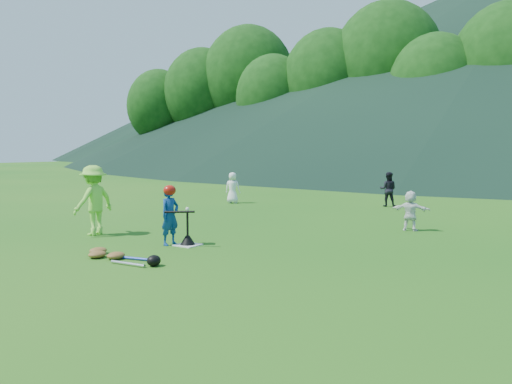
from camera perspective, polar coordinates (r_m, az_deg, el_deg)
ground at (r=10.20m, az=-7.81°, el=-6.07°), size 120.00×120.00×0.00m
home_plate at (r=10.20m, az=-7.81°, el=-6.01°), size 0.45×0.45×0.02m
baseball at (r=10.09m, az=-7.86°, el=-1.95°), size 0.08×0.08×0.08m
batter_child at (r=10.22m, az=-9.81°, el=-2.69°), size 0.32×0.46×1.19m
adult_coach at (r=11.82m, az=-18.06°, el=-0.90°), size 0.60×1.02×1.57m
fielder_a at (r=17.80m, az=-2.69°, el=0.49°), size 0.63×0.51×1.10m
fielder_b at (r=17.32m, az=14.86°, el=0.30°), size 0.66×0.57×1.16m
fielder_d at (r=12.38m, az=17.24°, el=-2.06°), size 0.91×0.38×0.95m
batting_tee at (r=10.18m, az=-7.82°, el=-5.35°), size 0.30×0.30×0.68m
batter_gear at (r=10.15m, az=-9.76°, el=-0.01°), size 0.71×0.32×0.55m
equipment_pile at (r=9.21m, az=-15.78°, el=-6.99°), size 1.80×0.56×0.19m
outfield_fence at (r=36.15m, az=22.91°, el=2.62°), size 70.07×0.08×1.33m
tree_line at (r=42.30m, az=25.04°, el=13.04°), size 70.04×11.40×14.82m
distant_hills at (r=91.39m, az=24.78°, el=12.75°), size 155.00×140.00×32.00m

